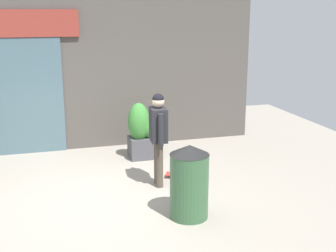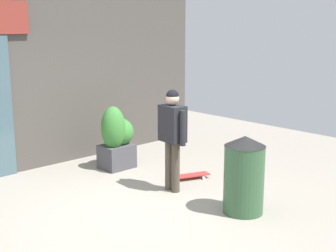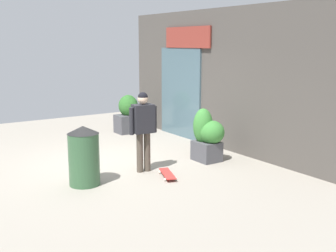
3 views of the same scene
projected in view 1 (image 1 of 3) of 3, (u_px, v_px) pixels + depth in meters
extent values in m
plane|color=gray|center=(112.00, 199.00, 7.12)|extent=(12.00, 12.00, 0.00)
cube|color=#4C4742|center=(87.00, 71.00, 9.49)|extent=(7.35, 0.25, 3.33)
cube|color=#47606B|center=(19.00, 97.00, 9.10)|extent=(1.77, 0.06, 2.38)
cube|color=maroon|center=(30.00, 23.00, 8.80)|extent=(1.89, 0.05, 0.54)
cylinder|color=#4C4238|center=(158.00, 162.00, 7.66)|extent=(0.13, 0.13, 0.79)
cylinder|color=#4C4238|center=(159.00, 165.00, 7.50)|extent=(0.13, 0.13, 0.79)
cube|color=#232328|center=(158.00, 124.00, 7.41)|extent=(0.30, 0.43, 0.56)
cylinder|color=#232328|center=(156.00, 123.00, 7.65)|extent=(0.09, 0.09, 0.53)
cylinder|color=#232328|center=(161.00, 130.00, 7.18)|extent=(0.09, 0.09, 0.53)
sphere|color=beige|center=(158.00, 101.00, 7.31)|extent=(0.20, 0.20, 0.20)
sphere|color=black|center=(158.00, 99.00, 7.31)|extent=(0.19, 0.19, 0.19)
cube|color=red|center=(186.00, 174.00, 7.99)|extent=(0.75, 0.43, 0.02)
cylinder|color=silver|center=(199.00, 175.00, 8.09)|extent=(0.06, 0.05, 0.05)
cylinder|color=silver|center=(199.00, 179.00, 7.89)|extent=(0.06, 0.05, 0.05)
cylinder|color=silver|center=(174.00, 174.00, 8.12)|extent=(0.06, 0.05, 0.05)
cylinder|color=silver|center=(173.00, 178.00, 7.92)|extent=(0.06, 0.05, 0.05)
cube|color=#47474C|center=(143.00, 147.00, 9.08)|extent=(0.56, 0.46, 0.43)
ellipsoid|color=#387A33|center=(147.00, 126.00, 9.05)|extent=(0.53, 0.54, 0.51)
ellipsoid|color=#387A33|center=(139.00, 122.00, 8.88)|extent=(0.43, 0.43, 0.77)
cylinder|color=#335938|center=(189.00, 186.00, 6.38)|extent=(0.55, 0.55, 0.95)
cone|color=black|center=(190.00, 150.00, 6.24)|extent=(0.57, 0.57, 0.14)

